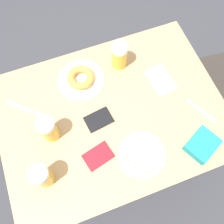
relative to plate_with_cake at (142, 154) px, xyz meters
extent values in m
plane|color=#333338|center=(-0.24, -0.06, -0.79)|extent=(8.00, 8.00, 0.00)
cube|color=tan|center=(-0.24, -0.06, -0.03)|extent=(0.81, 1.08, 0.03)
cylinder|color=black|center=(-0.60, -0.56, -0.42)|extent=(0.04, 0.04, 0.74)
cylinder|color=black|center=(-0.60, 0.44, -0.42)|extent=(0.04, 0.04, 0.74)
cylinder|color=black|center=(0.13, 0.44, -0.42)|extent=(0.04, 0.04, 0.74)
cube|color=#2D2823|center=(-0.32, 0.75, -0.34)|extent=(0.44, 0.44, 0.02)
cylinder|color=#2D2823|center=(-0.51, 0.59, -0.57)|extent=(0.03, 0.03, 0.44)
cylinder|color=#2D2823|center=(-0.16, 0.56, -0.57)|extent=(0.03, 0.03, 0.44)
cylinder|color=#2D2823|center=(-0.47, 0.94, -0.57)|extent=(0.03, 0.03, 0.44)
cylinder|color=white|center=(0.00, 0.00, -0.01)|extent=(0.21, 0.21, 0.01)
cube|color=#D1B27F|center=(0.00, 0.00, 0.01)|extent=(0.18, 0.18, 0.04)
cylinder|color=white|center=(-0.46, -0.14, -0.01)|extent=(0.24, 0.24, 0.01)
torus|color=#D18938|center=(-0.46, -0.14, 0.01)|extent=(0.14, 0.14, 0.04)
cylinder|color=gold|center=(-0.24, -0.35, 0.04)|extent=(0.08, 0.08, 0.12)
cylinder|color=white|center=(-0.24, -0.35, 0.12)|extent=(0.08, 0.08, 0.03)
cylinder|color=gold|center=(-0.49, 0.08, 0.04)|extent=(0.08, 0.08, 0.12)
cylinder|color=white|center=(-0.49, 0.08, 0.12)|extent=(0.08, 0.08, 0.03)
cylinder|color=gold|center=(-0.05, -0.43, 0.04)|extent=(0.08, 0.08, 0.12)
cylinder|color=white|center=(-0.05, -0.43, 0.12)|extent=(0.08, 0.08, 0.03)
cube|color=white|center=(-0.32, 0.24, -0.02)|extent=(0.17, 0.12, 0.00)
cube|color=silver|center=(-0.10, 0.35, -0.02)|extent=(0.16, 0.09, 0.00)
cube|color=silver|center=(-0.40, -0.44, -0.02)|extent=(0.16, 0.17, 0.00)
cube|color=black|center=(-0.23, -0.13, -0.02)|extent=(0.10, 0.14, 0.01)
cube|color=maroon|center=(-0.06, -0.19, -0.02)|extent=(0.12, 0.14, 0.01)
cube|color=teal|center=(0.06, 0.27, 0.00)|extent=(0.16, 0.17, 0.05)
camera|label=1|loc=(0.18, -0.21, 1.09)|focal=40.00mm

